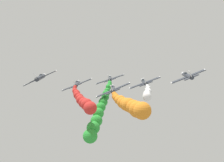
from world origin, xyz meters
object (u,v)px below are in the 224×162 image
Objects in this scene: airplane_lead at (110,79)px; airplane_right_inner at (144,82)px; airplane_left_inner at (77,84)px; airplane_left_outer at (113,89)px; airplane_right_outer at (40,77)px; airplane_trailing at (188,76)px.

airplane_right_inner is (9.98, -10.15, 0.12)m from airplane_lead.
airplane_left_outer is at bearing -48.39° from airplane_left_inner.
airplane_right_outer is (-8.62, -10.25, 3.03)m from airplane_left_inner.
airplane_left_inner is 32.14m from airplane_trailing.
airplane_right_outer is at bearing -134.14° from airplane_lead.
airplane_left_inner is at bearing 175.53° from airplane_right_inner.
airplane_left_outer is at bearing -4.44° from airplane_right_outer.
airplane_trailing is (29.86, -11.32, 3.58)m from airplane_left_inner.
airplane_right_outer is (-19.04, 1.48, 2.92)m from airplane_left_outer.
airplane_lead is 26.40m from airplane_right_outer.
airplane_lead is 1.00× the size of airplane_left_inner.
airplane_trailing is (20.18, -19.93, 2.98)m from airplane_lead.
airplane_right_inner is at bearing 47.79° from airplane_left_outer.
airplane_trailing is at bearing -44.65° from airplane_lead.
airplane_lead is 1.00× the size of airplane_right_outer.
airplane_right_inner is (19.66, -1.54, 0.72)m from airplane_left_inner.
airplane_right_outer reaches higher than airplane_lead.
airplane_right_outer is (-18.30, -18.86, 2.43)m from airplane_lead.
airplane_trailing reaches higher than airplane_left_outer.
airplane_left_inner is 15.69m from airplane_left_outer.
airplane_lead reaches higher than airplane_left_inner.
airplane_right_outer is (-28.28, -8.71, 2.31)m from airplane_right_inner.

